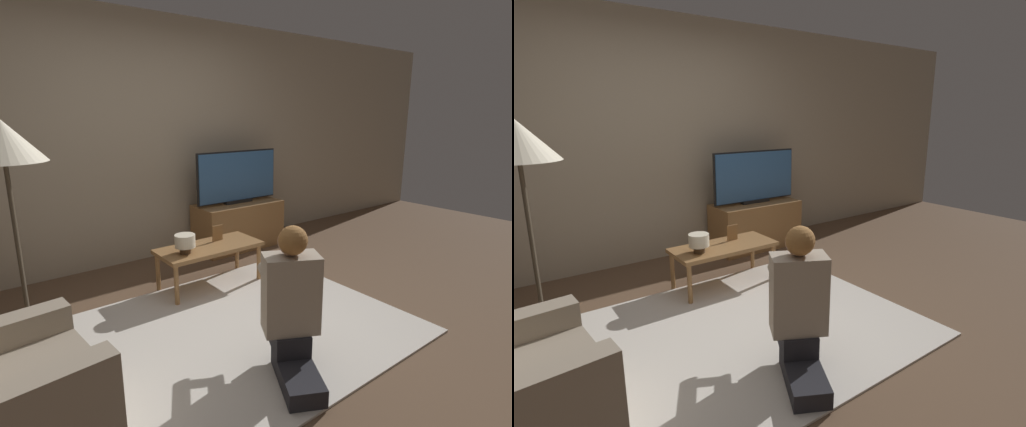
% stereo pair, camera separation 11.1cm
% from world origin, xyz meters
% --- Properties ---
extents(ground_plane, '(10.00, 10.00, 0.00)m').
position_xyz_m(ground_plane, '(0.00, 0.00, 0.00)').
color(ground_plane, brown).
extents(wall_back, '(10.00, 0.06, 2.60)m').
position_xyz_m(wall_back, '(0.00, 1.93, 1.30)').
color(wall_back, tan).
rests_on(wall_back, ground_plane).
extents(rug, '(2.28, 1.97, 0.02)m').
position_xyz_m(rug, '(0.00, 0.00, 0.01)').
color(rug, silver).
rests_on(rug, ground_plane).
extents(tv_stand, '(1.04, 0.49, 0.55)m').
position_xyz_m(tv_stand, '(1.05, 1.59, 0.27)').
color(tv_stand, olive).
rests_on(tv_stand, ground_plane).
extents(tv, '(1.09, 0.08, 0.62)m').
position_xyz_m(tv, '(1.05, 1.59, 0.86)').
color(tv, black).
rests_on(tv, tv_stand).
extents(coffee_table, '(0.96, 0.45, 0.40)m').
position_xyz_m(coffee_table, '(0.18, 0.82, 0.35)').
color(coffee_table, olive).
rests_on(coffee_table, ground_plane).
extents(floor_lamp, '(0.51, 0.51, 1.56)m').
position_xyz_m(floor_lamp, '(-1.34, 0.76, 1.37)').
color(floor_lamp, '#4C4233').
rests_on(floor_lamp, ground_plane).
extents(person_kneeling, '(0.60, 0.84, 0.93)m').
position_xyz_m(person_kneeling, '(-0.09, -0.59, 0.46)').
color(person_kneeling, '#232328').
rests_on(person_kneeling, rug).
extents(picture_frame, '(0.11, 0.01, 0.15)m').
position_xyz_m(picture_frame, '(0.32, 0.90, 0.47)').
color(picture_frame, olive).
rests_on(picture_frame, coffee_table).
extents(table_lamp, '(0.18, 0.18, 0.17)m').
position_xyz_m(table_lamp, '(-0.10, 0.77, 0.50)').
color(table_lamp, '#4C3823').
rests_on(table_lamp, coffee_table).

